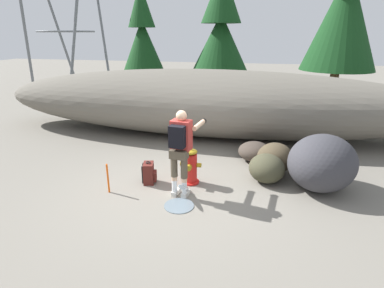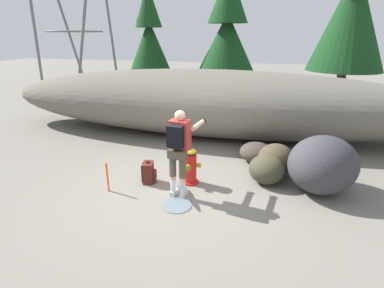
{
  "view_description": "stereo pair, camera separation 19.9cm",
  "coord_description": "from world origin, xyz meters",
  "px_view_note": "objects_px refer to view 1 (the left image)",
  "views": [
    {
      "loc": [
        1.47,
        -5.27,
        2.95
      ],
      "look_at": [
        0.14,
        0.67,
        0.75
      ],
      "focal_mm": 28.77,
      "sensor_mm": 36.0,
      "label": 1
    },
    {
      "loc": [
        1.67,
        -5.22,
        2.95
      ],
      "look_at": [
        0.14,
        0.67,
        0.75
      ],
      "focal_mm": 28.77,
      "sensor_mm": 36.0,
      "label": 2
    }
  ],
  "objects_px": {
    "boulder_small": "(255,151)",
    "boulder_outlier": "(267,168)",
    "boulder_mid": "(275,158)",
    "boulder_large": "(322,163)",
    "utility_worker": "(181,143)",
    "spare_backpack": "(149,173)",
    "survey_stake": "(108,178)",
    "fire_hydrant": "(191,167)"
  },
  "relations": [
    {
      "from": "fire_hydrant",
      "to": "boulder_small",
      "type": "bearing_deg",
      "value": 50.18
    },
    {
      "from": "fire_hydrant",
      "to": "spare_backpack",
      "type": "relative_size",
      "value": 1.68
    },
    {
      "from": "boulder_small",
      "to": "boulder_mid",
      "type": "bearing_deg",
      "value": -51.89
    },
    {
      "from": "fire_hydrant",
      "to": "boulder_mid",
      "type": "distance_m",
      "value": 1.94
    },
    {
      "from": "boulder_mid",
      "to": "boulder_outlier",
      "type": "height_order",
      "value": "boulder_mid"
    },
    {
      "from": "fire_hydrant",
      "to": "survey_stake",
      "type": "distance_m",
      "value": 1.66
    },
    {
      "from": "spare_backpack",
      "to": "boulder_mid",
      "type": "height_order",
      "value": "boulder_mid"
    },
    {
      "from": "boulder_mid",
      "to": "boulder_large",
      "type": "bearing_deg",
      "value": -35.05
    },
    {
      "from": "utility_worker",
      "to": "boulder_small",
      "type": "distance_m",
      "value": 2.54
    },
    {
      "from": "spare_backpack",
      "to": "boulder_outlier",
      "type": "xyz_separation_m",
      "value": [
        2.38,
        0.6,
        0.08
      ]
    },
    {
      "from": "boulder_large",
      "to": "boulder_mid",
      "type": "bearing_deg",
      "value": 144.95
    },
    {
      "from": "fire_hydrant",
      "to": "utility_worker",
      "type": "height_order",
      "value": "utility_worker"
    },
    {
      "from": "boulder_large",
      "to": "fire_hydrant",
      "type": "bearing_deg",
      "value": -172.87
    },
    {
      "from": "spare_backpack",
      "to": "boulder_mid",
      "type": "distance_m",
      "value": 2.79
    },
    {
      "from": "spare_backpack",
      "to": "boulder_outlier",
      "type": "height_order",
      "value": "boulder_outlier"
    },
    {
      "from": "boulder_large",
      "to": "boulder_mid",
      "type": "xyz_separation_m",
      "value": [
        -0.86,
        0.6,
        -0.22
      ]
    },
    {
      "from": "utility_worker",
      "to": "boulder_large",
      "type": "distance_m",
      "value": 2.81
    },
    {
      "from": "survey_stake",
      "to": "boulder_outlier",
      "type": "bearing_deg",
      "value": 21.11
    },
    {
      "from": "boulder_small",
      "to": "survey_stake",
      "type": "relative_size",
      "value": 1.32
    },
    {
      "from": "boulder_outlier",
      "to": "survey_stake",
      "type": "bearing_deg",
      "value": -158.89
    },
    {
      "from": "fire_hydrant",
      "to": "boulder_large",
      "type": "bearing_deg",
      "value": 7.13
    },
    {
      "from": "spare_backpack",
      "to": "boulder_large",
      "type": "xyz_separation_m",
      "value": [
        3.42,
        0.51,
        0.34
      ]
    },
    {
      "from": "spare_backpack",
      "to": "boulder_mid",
      "type": "relative_size",
      "value": 0.58
    },
    {
      "from": "boulder_small",
      "to": "survey_stake",
      "type": "bearing_deg",
      "value": -140.38
    },
    {
      "from": "fire_hydrant",
      "to": "utility_worker",
      "type": "bearing_deg",
      "value": -97.59
    },
    {
      "from": "spare_backpack",
      "to": "boulder_large",
      "type": "distance_m",
      "value": 3.47
    },
    {
      "from": "boulder_small",
      "to": "boulder_outlier",
      "type": "xyz_separation_m",
      "value": [
        0.28,
        -1.1,
        0.06
      ]
    },
    {
      "from": "boulder_large",
      "to": "survey_stake",
      "type": "xyz_separation_m",
      "value": [
        -4.05,
        -1.08,
        -0.26
      ]
    },
    {
      "from": "boulder_outlier",
      "to": "survey_stake",
      "type": "xyz_separation_m",
      "value": [
        -3.01,
        -1.16,
        0.0
      ]
    },
    {
      "from": "boulder_small",
      "to": "fire_hydrant",
      "type": "bearing_deg",
      "value": -129.82
    },
    {
      "from": "boulder_large",
      "to": "boulder_outlier",
      "type": "distance_m",
      "value": 1.07
    },
    {
      "from": "survey_stake",
      "to": "fire_hydrant",
      "type": "bearing_deg",
      "value": 27.1
    },
    {
      "from": "spare_backpack",
      "to": "boulder_mid",
      "type": "xyz_separation_m",
      "value": [
        2.55,
        1.12,
        0.12
      ]
    },
    {
      "from": "fire_hydrant",
      "to": "survey_stake",
      "type": "height_order",
      "value": "fire_hydrant"
    },
    {
      "from": "boulder_small",
      "to": "survey_stake",
      "type": "xyz_separation_m",
      "value": [
        -2.73,
        -2.26,
        0.06
      ]
    },
    {
      "from": "utility_worker",
      "to": "spare_backpack",
      "type": "bearing_deg",
      "value": 75.62
    },
    {
      "from": "utility_worker",
      "to": "boulder_large",
      "type": "bearing_deg",
      "value": -65.08
    },
    {
      "from": "spare_backpack",
      "to": "boulder_small",
      "type": "height_order",
      "value": "same"
    },
    {
      "from": "boulder_mid",
      "to": "boulder_outlier",
      "type": "xyz_separation_m",
      "value": [
        -0.18,
        -0.52,
        -0.04
      ]
    },
    {
      "from": "spare_backpack",
      "to": "utility_worker",
      "type": "bearing_deg",
      "value": -36.26
    },
    {
      "from": "spare_backpack",
      "to": "boulder_large",
      "type": "relative_size",
      "value": 0.33
    },
    {
      "from": "survey_stake",
      "to": "boulder_mid",
      "type": "bearing_deg",
      "value": 27.83
    }
  ]
}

